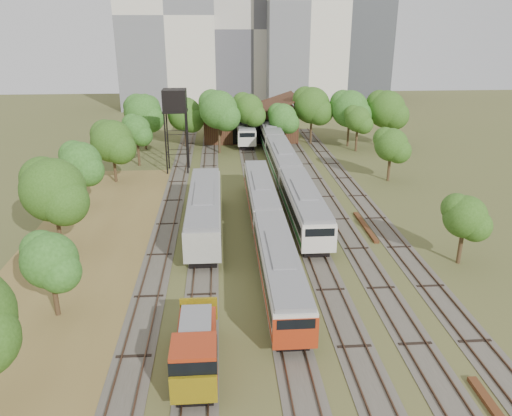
{
  "coord_description": "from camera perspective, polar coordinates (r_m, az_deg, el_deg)",
  "views": [
    {
      "loc": [
        -6.25,
        -30.44,
        19.62
      ],
      "look_at": [
        -2.95,
        15.2,
        2.5
      ],
      "focal_mm": 35.0,
      "sensor_mm": 36.0,
      "label": 1
    }
  ],
  "objects": [
    {
      "name": "railcar_rear",
      "position": [
        88.27,
        -1.3,
        8.96
      ],
      "size": [
        2.98,
        16.08,
        3.68
      ],
      "color": "black",
      "rests_on": "ground"
    },
    {
      "name": "tree_band_left",
      "position": [
        56.69,
        -18.01,
        5.04
      ],
      "size": [
        7.76,
        73.57,
        8.68
      ],
      "color": "#382616",
      "rests_on": "ground"
    },
    {
      "name": "ground",
      "position": [
        36.75,
        6.45,
        -11.9
      ],
      "size": [
        240.0,
        240.0,
        0.0
      ],
      "primitive_type": "plane",
      "color": "#475123",
      "rests_on": "ground"
    },
    {
      "name": "water_tower",
      "position": [
        68.92,
        -9.27,
        11.8
      ],
      "size": [
        3.25,
        3.25,
        11.25
      ],
      "color": "black",
      "rests_on": "ground"
    },
    {
      "name": "tower_far_right",
      "position": [
        146.2,
        12.46,
        17.86
      ],
      "size": [
        12.0,
        12.0,
        28.0
      ],
      "primitive_type": "cube",
      "color": "#3C3F44",
      "rests_on": "ground"
    },
    {
      "name": "dry_grass_patch",
      "position": [
        44.72,
        -19.04,
        -6.7
      ],
      "size": [
        14.0,
        60.0,
        0.04
      ],
      "primitive_type": "cube",
      "color": "brown",
      "rests_on": "ground"
    },
    {
      "name": "rail_pile_far",
      "position": [
        51.8,
        12.4,
        -2.1
      ],
      "size": [
        0.48,
        7.75,
        0.25
      ],
      "primitive_type": "cube",
      "color": "#5B321A",
      "rests_on": "ground"
    },
    {
      "name": "railcar_red_set",
      "position": [
        46.36,
        1.45,
        -2.02
      ],
      "size": [
        2.84,
        34.58,
        3.51
      ],
      "color": "black",
      "rests_on": "ground"
    },
    {
      "name": "tree_band_right",
      "position": [
        66.28,
        14.96,
        6.89
      ],
      "size": [
        5.52,
        43.82,
        7.2
      ],
      "color": "#382616",
      "rests_on": "ground"
    },
    {
      "name": "railcar_green_set",
      "position": [
        67.41,
        3.06,
        5.34
      ],
      "size": [
        3.07,
        52.08,
        3.8
      ],
      "color": "black",
      "rests_on": "ground"
    },
    {
      "name": "tracks",
      "position": [
        59.06,
        1.53,
        1.14
      ],
      "size": [
        24.6,
        80.0,
        0.19
      ],
      "color": "#4C473D",
      "rests_on": "ground"
    },
    {
      "name": "tree_band_far",
      "position": [
        82.37,
        1.76,
        11.09
      ],
      "size": [
        45.38,
        11.07,
        9.79
      ],
      "color": "#382616",
      "rests_on": "ground"
    },
    {
      "name": "old_grey_coach",
      "position": [
        49.42,
        -5.89,
        -0.28
      ],
      "size": [
        3.21,
        18.0,
        3.97
      ],
      "color": "black",
      "rests_on": "ground"
    },
    {
      "name": "tower_right",
      "position": [
        124.18,
        5.69,
        22.44
      ],
      "size": [
        18.0,
        16.0,
        48.0
      ],
      "primitive_type": "cube",
      "color": "beige",
      "rests_on": "ground"
    },
    {
      "name": "tower_left",
      "position": [
        125.99,
        -10.15,
        20.85
      ],
      "size": [
        22.0,
        16.0,
        42.0
      ],
      "primitive_type": "cube",
      "color": "beige",
      "rests_on": "ground"
    },
    {
      "name": "tower_centre",
      "position": [
        130.71,
        -0.55,
        19.8
      ],
      "size": [
        20.0,
        18.0,
        36.0
      ],
      "primitive_type": "cube",
      "color": "#B9B3A8",
      "rests_on": "ground"
    },
    {
      "name": "maintenance_shed",
      "position": [
        90.13,
        -0.73,
        9.83
      ],
      "size": [
        16.45,
        11.55,
        7.58
      ],
      "color": "#3B1D15",
      "rests_on": "ground"
    },
    {
      "name": "shunter_locomotive",
      "position": [
        30.45,
        -6.88,
        -15.99
      ],
      "size": [
        2.55,
        8.1,
        3.33
      ],
      "color": "black",
      "rests_on": "ground"
    }
  ]
}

